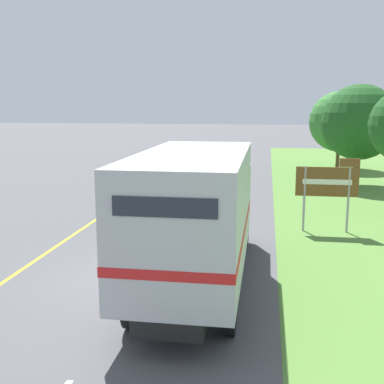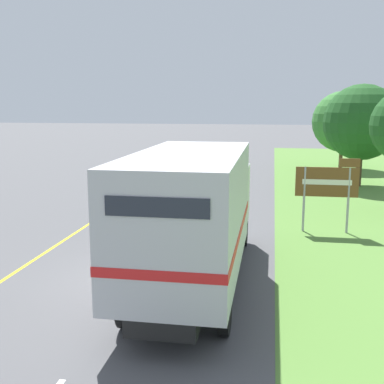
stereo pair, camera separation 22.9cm
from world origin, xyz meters
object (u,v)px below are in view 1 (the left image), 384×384
at_px(horse_trailer_truck, 197,212).
at_px(highway_sign, 328,184).
at_px(roadside_tree_mid, 359,122).
at_px(lead_car_white, 176,172).
at_px(roadside_tree_far, 340,122).

relative_size(horse_trailer_truck, highway_sign, 3.11).
distance_m(horse_trailer_truck, roadside_tree_mid, 18.58).
bearing_deg(horse_trailer_truck, highway_sign, 57.15).
bearing_deg(horse_trailer_truck, lead_car_white, 102.88).
bearing_deg(lead_car_white, roadside_tree_mid, 16.67).
relative_size(highway_sign, roadside_tree_far, 0.49).
height_order(horse_trailer_truck, roadside_tree_far, roadside_tree_far).
xyz_separation_m(lead_car_white, highway_sign, (7.26, -7.85, 0.84)).
distance_m(horse_trailer_truck, roadside_tree_far, 25.90).
bearing_deg(roadside_tree_far, roadside_tree_mid, -89.98).
bearing_deg(highway_sign, horse_trailer_truck, -122.85).
relative_size(roadside_tree_mid, roadside_tree_far, 1.04).
xyz_separation_m(roadside_tree_mid, roadside_tree_far, (-0.00, 7.76, -0.24)).
relative_size(horse_trailer_truck, roadside_tree_far, 1.53).
distance_m(roadside_tree_mid, roadside_tree_far, 7.77).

